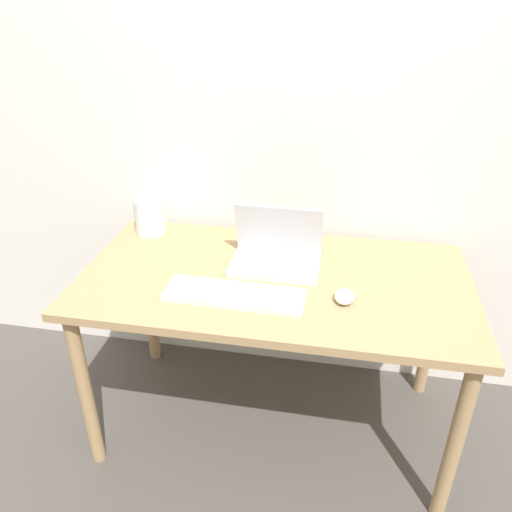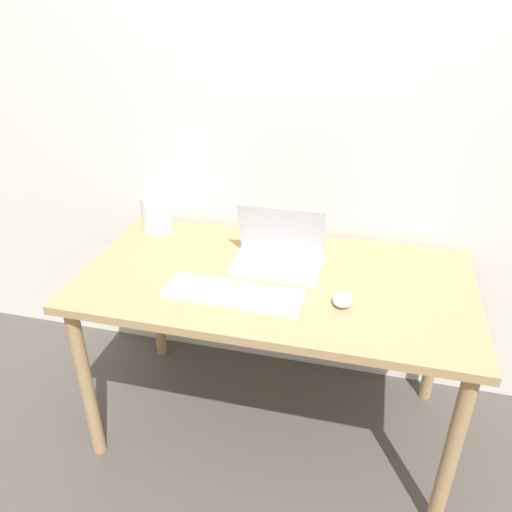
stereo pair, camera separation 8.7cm
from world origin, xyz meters
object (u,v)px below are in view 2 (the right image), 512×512
laptop (278,253)px  vase (156,207)px  mouse (343,300)px  keyboard (233,294)px

laptop → vase: 0.58m
mouse → keyboard: bearing=-173.1°
keyboard → mouse: 0.35m
laptop → mouse: size_ratio=3.73×
laptop → mouse: laptop is taller
laptop → mouse: bearing=-38.7°
vase → laptop: bearing=-17.1°
laptop → vase: size_ratio=1.51×
laptop → keyboard: bearing=-112.3°
mouse → vase: 0.89m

